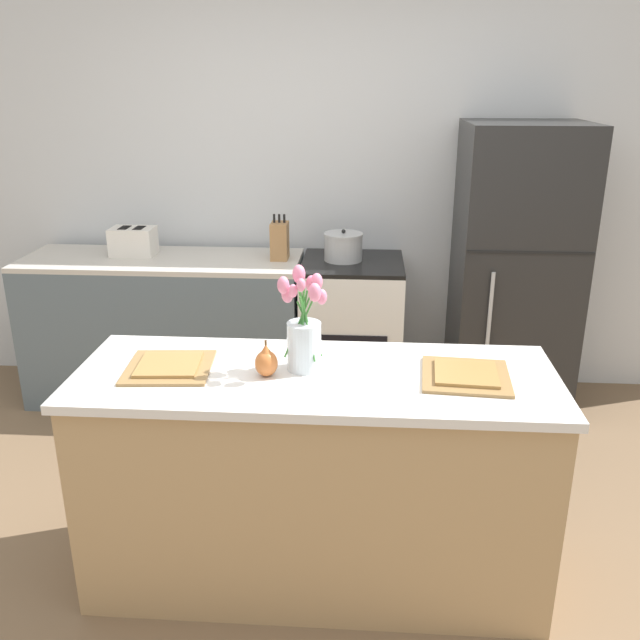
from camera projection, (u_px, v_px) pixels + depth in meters
name	position (u px, v px, depth m)	size (l,w,h in m)	color
ground_plane	(316.00, 571.00, 2.82)	(10.00, 10.00, 0.00)	brown
back_wall	(340.00, 176.00, 4.24)	(5.20, 0.08, 2.70)	silver
kitchen_island	(316.00, 477.00, 2.67)	(1.80, 0.66, 0.90)	tan
back_counter	(167.00, 328.00, 4.24)	(1.68, 0.60, 0.91)	slate
stove_range	(352.00, 333.00, 4.16)	(0.60, 0.61, 0.91)	silver
refrigerator	(515.00, 273.00, 3.96)	(0.68, 0.67, 1.71)	black
flower_vase	(304.00, 331.00, 2.50)	(0.18, 0.16, 0.40)	silver
pear_figurine	(266.00, 362.00, 2.48)	(0.09, 0.09, 0.14)	#C66B33
plate_setting_left	(169.00, 367.00, 2.54)	(0.34, 0.34, 0.02)	olive
plate_setting_right	(466.00, 376.00, 2.47)	(0.34, 0.34, 0.02)	olive
toaster	(133.00, 241.00, 4.11)	(0.28, 0.18, 0.17)	silver
cooking_pot	(343.00, 247.00, 4.00)	(0.23, 0.23, 0.19)	#B2B5B7
knife_block	(280.00, 241.00, 4.02)	(0.10, 0.14, 0.27)	#A37547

